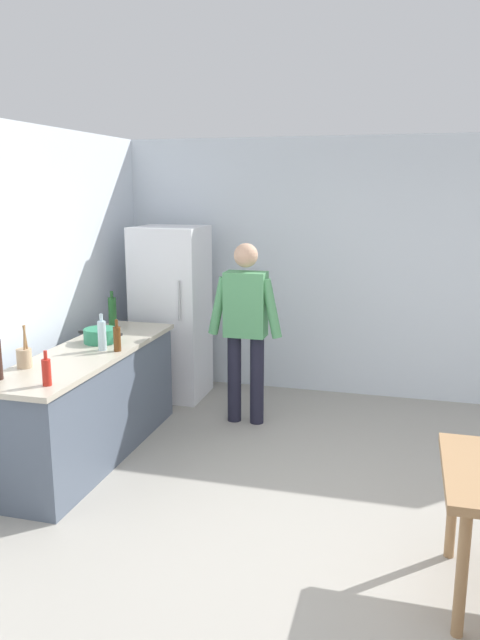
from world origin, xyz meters
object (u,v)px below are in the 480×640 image
object	(u,v)px
person	(246,322)
utensil_jar	(24,357)
refrigerator	(171,313)
bottle_beer_brown	(117,338)
bottle_wine_green	(112,312)
cooking_pot	(100,335)
bottle_sauce_red	(47,372)
bottle_water_clear	(102,335)

from	to	relation	value
person	utensil_jar	size ratio (longest dim) A/B	5.31
refrigerator	bottle_beer_brown	bearing A→B (deg)	-84.73
refrigerator	bottle_wine_green	distance (m)	0.82
cooking_pot	refrigerator	bearing A→B (deg)	84.67
cooking_pot	bottle_sauce_red	size ratio (longest dim) A/B	1.67
person	utensil_jar	bearing A→B (deg)	-128.20
bottle_wine_green	bottle_sauce_red	distance (m)	1.76
bottle_water_clear	bottle_beer_brown	bearing A→B (deg)	2.40
bottle_water_clear	cooking_pot	bearing A→B (deg)	121.12
bottle_water_clear	bottle_sauce_red	distance (m)	0.92
refrigerator	cooking_pot	size ratio (longest dim) A/B	4.50
utensil_jar	bottle_water_clear	xyz separation A→B (m)	(0.32, 0.59, 0.05)
utensil_jar	bottle_water_clear	distance (m)	0.68
cooking_pot	bottle_wine_green	distance (m)	0.61
person	bottle_wine_green	bearing A→B (deg)	-170.92
bottle_water_clear	utensil_jar	bearing A→B (deg)	-118.28
person	bottle_sauce_red	distance (m)	2.11
bottle_sauce_red	bottle_beer_brown	bearing A→B (deg)	86.36
refrigerator	bottle_beer_brown	distance (m)	1.56
person	cooking_pot	size ratio (longest dim) A/B	4.25
bottle_beer_brown	bottle_water_clear	distance (m)	0.13
cooking_pot	bottle_wine_green	bearing A→B (deg)	106.65
refrigerator	utensil_jar	xyz separation A→B (m)	(-0.31, -2.15, 0.08)
utensil_jar	bottle_sauce_red	xyz separation A→B (m)	(0.39, -0.32, 0.02)
utensil_jar	bottle_beer_brown	xyz separation A→B (m)	(0.45, 0.60, 0.03)
bottle_beer_brown	bottle_sauce_red	size ratio (longest dim) A/B	1.08
bottle_beer_brown	bottle_wine_green	world-z (taller)	bottle_wine_green
refrigerator	utensil_jar	world-z (taller)	refrigerator
person	bottle_water_clear	bearing A→B (deg)	-133.05
refrigerator	bottle_wine_green	bearing A→B (deg)	-111.47
bottle_beer_brown	bottle_wine_green	size ratio (longest dim) A/B	0.76
bottle_beer_brown	bottle_wine_green	bearing A→B (deg)	118.83
person	bottle_wine_green	xyz separation A→B (m)	(-1.25, -0.20, 0.07)
person	cooking_pot	distance (m)	1.32
bottle_beer_brown	bottle_wine_green	distance (m)	0.91
cooking_pot	bottle_wine_green	xyz separation A→B (m)	(-0.17, 0.58, 0.09)
bottle_beer_brown	bottle_sauce_red	world-z (taller)	bottle_beer_brown
cooking_pot	bottle_wine_green	world-z (taller)	bottle_wine_green
utensil_jar	bottle_water_clear	bearing A→B (deg)	61.72
cooking_pot	bottle_sauce_red	xyz separation A→B (m)	(0.21, -1.15, 0.04)
bottle_water_clear	bottle_sauce_red	world-z (taller)	bottle_water_clear
cooking_pot	bottle_beer_brown	distance (m)	0.35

